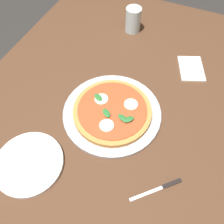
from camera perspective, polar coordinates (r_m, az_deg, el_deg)
The scene contains 8 objects.
ground_plane at distance 1.50m, azimuth -2.52°, elevation -17.66°, with size 6.00×6.00×0.00m, color #2D2B28.
dining_table at distance 0.88m, azimuth -4.12°, elevation -5.37°, with size 1.55×0.94×0.76m.
serving_tray at distance 0.80m, azimuth 0.00°, elevation -0.16°, with size 0.33×0.33×0.01m, color #B2B2B7.
pizza at distance 0.79m, azimuth 0.08°, elevation 0.27°, with size 0.26×0.26×0.03m.
plate_white at distance 0.76m, azimuth -19.27°, elevation -11.53°, with size 0.20×0.20×0.01m, color white.
napkin at distance 0.99m, azimuth 18.45°, elevation 9.84°, with size 0.13×0.09×0.01m, color white.
knife at distance 0.71m, azimuth 12.01°, elevation -17.22°, with size 0.12×0.12×0.01m.
glass_cup at distance 1.09m, azimuth 5.08°, elevation 21.18°, with size 0.07×0.07×0.10m, color silver.
Camera 1 is at (0.36, 0.22, 1.44)m, focal length 38.13 mm.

